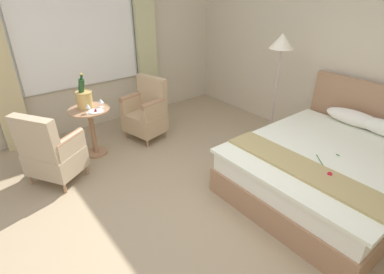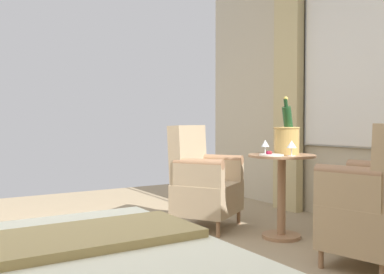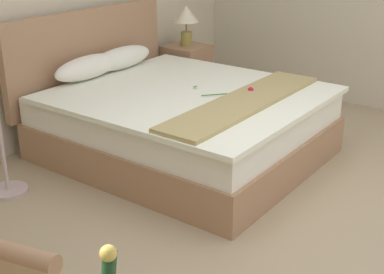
% 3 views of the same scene
% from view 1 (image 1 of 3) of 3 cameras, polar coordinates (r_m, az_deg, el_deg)
% --- Properties ---
extents(ground_plane, '(7.20, 7.20, 0.00)m').
position_cam_1_polar(ground_plane, '(3.39, -0.07, -14.15)').
color(ground_plane, tan).
extents(wall_headboard_side, '(5.82, 0.12, 3.08)m').
position_cam_1_polar(wall_headboard_side, '(4.74, 27.52, 15.98)').
color(wall_headboard_side, beige).
rests_on(wall_headboard_side, ground).
extents(wall_window_side, '(0.27, 5.37, 3.08)m').
position_cam_1_polar(wall_window_side, '(5.18, -21.30, 17.89)').
color(wall_window_side, beige).
rests_on(wall_window_side, ground).
extents(bed, '(1.83, 2.14, 1.11)m').
position_cam_1_polar(bed, '(3.87, 24.89, -5.38)').
color(bed, '#A17655').
rests_on(bed, ground).
extents(floor_lamp_brass, '(0.35, 0.35, 1.62)m').
position_cam_1_polar(floor_lamp_brass, '(4.55, 16.53, 15.19)').
color(floor_lamp_brass, '#C1AAA9').
rests_on(floor_lamp_brass, ground).
extents(side_table_round, '(0.56, 0.56, 0.70)m').
position_cam_1_polar(side_table_round, '(4.45, -18.53, 1.89)').
color(side_table_round, '#A17655').
rests_on(side_table_round, ground).
extents(champagne_bucket, '(0.22, 0.22, 0.49)m').
position_cam_1_polar(champagne_bucket, '(4.36, -19.88, 7.08)').
color(champagne_bucket, tan).
rests_on(champagne_bucket, side_table_round).
extents(wine_glass_near_bucket, '(0.07, 0.07, 0.13)m').
position_cam_1_polar(wine_glass_near_bucket, '(4.18, -19.21, 5.45)').
color(wine_glass_near_bucket, white).
rests_on(wine_glass_near_bucket, side_table_round).
extents(wine_glass_near_edge, '(0.08, 0.08, 0.13)m').
position_cam_1_polar(wine_glass_near_edge, '(4.32, -17.02, 6.56)').
color(wine_glass_near_edge, white).
rests_on(wine_glass_near_edge, side_table_round).
extents(snack_plate, '(0.20, 0.20, 0.04)m').
position_cam_1_polar(snack_plate, '(4.22, -17.86, 4.73)').
color(snack_plate, white).
rests_on(snack_plate, side_table_round).
extents(armchair_by_window, '(0.67, 0.62, 0.97)m').
position_cam_1_polar(armchair_by_window, '(4.76, -8.71, 4.70)').
color(armchair_by_window, '#A17655').
rests_on(armchair_by_window, ground).
extents(armchair_facing_bed, '(0.77, 0.75, 0.95)m').
position_cam_1_polar(armchair_facing_bed, '(4.00, -25.29, -2.61)').
color(armchair_facing_bed, '#A17655').
rests_on(armchair_facing_bed, ground).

